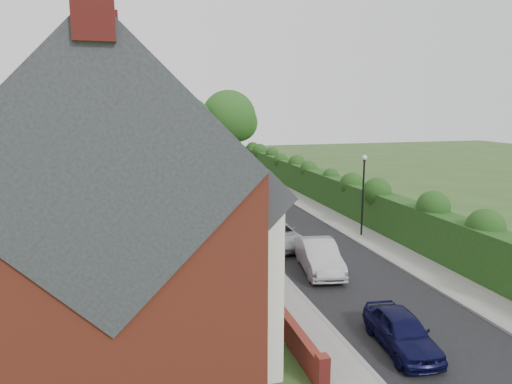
{
  "coord_description": "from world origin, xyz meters",
  "views": [
    {
      "loc": [
        -10.36,
        -20.99,
        8.13
      ],
      "look_at": [
        -2.07,
        9.16,
        2.2
      ],
      "focal_mm": 32.0,
      "sensor_mm": 36.0,
      "label": 1
    }
  ],
  "objects_px": {
    "car_red": "(226,189)",
    "horse": "(271,207)",
    "car_beige": "(211,175)",
    "horse_cart": "(264,195)",
    "car_silver_b": "(278,235)",
    "car_green": "(236,193)",
    "car_grey": "(198,171)",
    "car_black": "(197,167)",
    "car_white": "(253,208)",
    "car_navy": "(401,331)",
    "lamppost": "(363,185)",
    "car_silver_a": "(319,256)"
  },
  "relations": [
    {
      "from": "car_red",
      "to": "horse",
      "type": "relative_size",
      "value": 2.69
    },
    {
      "from": "car_beige",
      "to": "horse_cart",
      "type": "height_order",
      "value": "horse_cart"
    },
    {
      "from": "car_beige",
      "to": "horse",
      "type": "xyz_separation_m",
      "value": [
        1.69,
        -16.33,
        -0.01
      ]
    },
    {
      "from": "car_silver_b",
      "to": "car_green",
      "type": "xyz_separation_m",
      "value": [
        0.35,
        12.58,
        0.13
      ]
    },
    {
      "from": "horse_cart",
      "to": "car_grey",
      "type": "bearing_deg",
      "value": 97.56
    },
    {
      "from": "car_red",
      "to": "car_black",
      "type": "distance_m",
      "value": 16.96
    },
    {
      "from": "car_beige",
      "to": "car_black",
      "type": "bearing_deg",
      "value": 103.1
    },
    {
      "from": "car_beige",
      "to": "car_grey",
      "type": "height_order",
      "value": "car_beige"
    },
    {
      "from": "car_white",
      "to": "car_green",
      "type": "distance_m",
      "value": 5.72
    },
    {
      "from": "car_red",
      "to": "horse_cart",
      "type": "xyz_separation_m",
      "value": [
        1.82,
        -5.71,
        0.49
      ]
    },
    {
      "from": "car_red",
      "to": "car_navy",
      "type": "bearing_deg",
      "value": -99.97
    },
    {
      "from": "car_green",
      "to": "car_black",
      "type": "bearing_deg",
      "value": 91.79
    },
    {
      "from": "car_navy",
      "to": "car_beige",
      "type": "xyz_separation_m",
      "value": [
        -0.41,
        35.44,
        0.12
      ]
    },
    {
      "from": "car_grey",
      "to": "car_black",
      "type": "xyz_separation_m",
      "value": [
        0.52,
        4.15,
        -0.07
      ]
    },
    {
      "from": "car_beige",
      "to": "car_silver_b",
      "type": "bearing_deg",
      "value": -78.7
    },
    {
      "from": "car_white",
      "to": "car_black",
      "type": "bearing_deg",
      "value": 83.4
    },
    {
      "from": "lamppost",
      "to": "car_white",
      "type": "relative_size",
      "value": 0.95
    },
    {
      "from": "car_navy",
      "to": "horse_cart",
      "type": "bearing_deg",
      "value": 92.98
    },
    {
      "from": "car_silver_b",
      "to": "car_green",
      "type": "relative_size",
      "value": 1.03
    },
    {
      "from": "car_grey",
      "to": "horse_cart",
      "type": "bearing_deg",
      "value": -93.49
    },
    {
      "from": "lamppost",
      "to": "car_green",
      "type": "height_order",
      "value": "lamppost"
    },
    {
      "from": "lamppost",
      "to": "horse",
      "type": "relative_size",
      "value": 2.9
    },
    {
      "from": "car_beige",
      "to": "car_grey",
      "type": "xyz_separation_m",
      "value": [
        -0.77,
        4.1,
        -0.04
      ]
    },
    {
      "from": "car_green",
      "to": "horse_cart",
      "type": "relative_size",
      "value": 1.51
    },
    {
      "from": "car_navy",
      "to": "car_red",
      "type": "xyz_separation_m",
      "value": [
        -0.53,
        26.74,
        0.15
      ]
    },
    {
      "from": "car_green",
      "to": "horse_cart",
      "type": "xyz_separation_m",
      "value": [
        1.37,
        -3.71,
        0.48
      ]
    },
    {
      "from": "car_red",
      "to": "car_green",
      "type": "bearing_deg",
      "value": -88.51
    },
    {
      "from": "car_beige",
      "to": "horse_cart",
      "type": "xyz_separation_m",
      "value": [
        1.69,
        -14.41,
        0.51
      ]
    },
    {
      "from": "car_silver_a",
      "to": "car_red",
      "type": "distance_m",
      "value": 19.15
    },
    {
      "from": "car_green",
      "to": "car_navy",
      "type": "bearing_deg",
      "value": -89.71
    },
    {
      "from": "car_green",
      "to": "car_beige",
      "type": "relative_size",
      "value": 0.85
    },
    {
      "from": "horse",
      "to": "car_black",
      "type": "bearing_deg",
      "value": -85.92
    },
    {
      "from": "car_silver_b",
      "to": "car_beige",
      "type": "distance_m",
      "value": 23.29
    },
    {
      "from": "lamppost",
      "to": "car_black",
      "type": "height_order",
      "value": "lamppost"
    },
    {
      "from": "car_green",
      "to": "car_white",
      "type": "bearing_deg",
      "value": -90.08
    },
    {
      "from": "car_grey",
      "to": "car_black",
      "type": "height_order",
      "value": "car_grey"
    },
    {
      "from": "car_beige",
      "to": "car_red",
      "type": "bearing_deg",
      "value": -79.47
    },
    {
      "from": "lamppost",
      "to": "car_grey",
      "type": "bearing_deg",
      "value": 103.33
    },
    {
      "from": "car_silver_b",
      "to": "horse_cart",
      "type": "xyz_separation_m",
      "value": [
        1.72,
        8.88,
        0.61
      ]
    },
    {
      "from": "car_silver_b",
      "to": "car_black",
      "type": "relative_size",
      "value": 1.24
    },
    {
      "from": "car_green",
      "to": "car_beige",
      "type": "height_order",
      "value": "car_green"
    },
    {
      "from": "lamppost",
      "to": "car_silver_b",
      "type": "bearing_deg",
      "value": -176.12
    },
    {
      "from": "car_beige",
      "to": "car_grey",
      "type": "relative_size",
      "value": 1.1
    },
    {
      "from": "car_black",
      "to": "car_green",
      "type": "bearing_deg",
      "value": -99.67
    },
    {
      "from": "car_grey",
      "to": "car_white",
      "type": "bearing_deg",
      "value": -98.07
    },
    {
      "from": "car_silver_b",
      "to": "horse_cart",
      "type": "distance_m",
      "value": 9.06
    },
    {
      "from": "car_green",
      "to": "car_silver_b",
      "type": "bearing_deg",
      "value": -91.51
    },
    {
      "from": "car_navy",
      "to": "car_black",
      "type": "relative_size",
      "value": 0.97
    },
    {
      "from": "car_black",
      "to": "horse",
      "type": "relative_size",
      "value": 2.18
    },
    {
      "from": "lamppost",
      "to": "car_navy",
      "type": "xyz_separation_m",
      "value": [
        -5.23,
        -12.54,
        -2.65
      ]
    }
  ]
}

